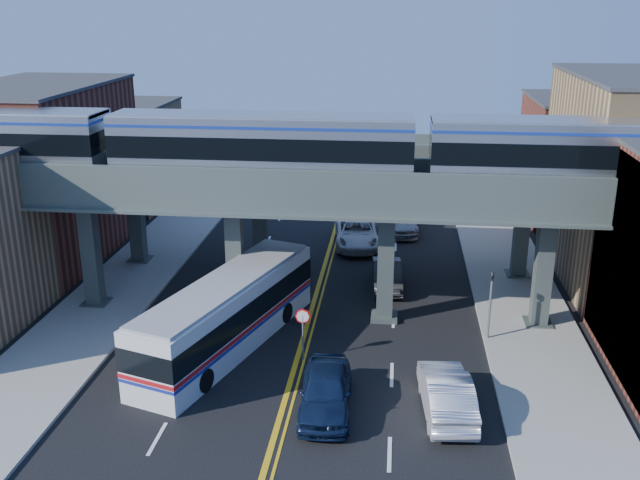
# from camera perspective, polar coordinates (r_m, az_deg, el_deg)

# --- Properties ---
(ground) EXTENTS (120.00, 120.00, 0.00)m
(ground) POSITION_cam_1_polar(r_m,az_deg,el_deg) (31.69, -2.63, -12.06)
(ground) COLOR black
(ground) RESTS_ON ground
(sidewalk_west) EXTENTS (5.00, 70.00, 0.16)m
(sidewalk_west) POSITION_cam_1_polar(r_m,az_deg,el_deg) (43.28, -15.80, -3.91)
(sidewalk_west) COLOR gray
(sidewalk_west) RESTS_ON ground
(sidewalk_east) EXTENTS (5.00, 70.00, 0.16)m
(sidewalk_east) POSITION_cam_1_polar(r_m,az_deg,el_deg) (40.87, 15.83, -5.28)
(sidewalk_east) COLOR gray
(sidewalk_east) RESTS_ON ground
(building_west_b) EXTENTS (8.00, 14.00, 11.00)m
(building_west_b) POSITION_cam_1_polar(r_m,az_deg,el_deg) (49.77, -21.36, 5.00)
(building_west_b) COLOR brown
(building_west_b) RESTS_ON ground
(building_west_c) EXTENTS (8.00, 10.00, 8.00)m
(building_west_c) POSITION_cam_1_polar(r_m,az_deg,el_deg) (61.61, -15.77, 6.58)
(building_west_c) COLOR #9D7D51
(building_west_c) RESTS_ON ground
(building_east_b) EXTENTS (8.00, 14.00, 12.00)m
(building_east_b) POSITION_cam_1_polar(r_m,az_deg,el_deg) (46.28, 23.93, 4.35)
(building_east_b) COLOR #9D7D51
(building_east_b) RESTS_ON ground
(building_east_c) EXTENTS (8.00, 10.00, 9.00)m
(building_east_c) POSITION_cam_1_polar(r_m,az_deg,el_deg) (58.81, 20.15, 6.09)
(building_east_c) COLOR brown
(building_east_c) RESTS_ON ground
(mural_panel) EXTENTS (0.10, 9.50, 9.50)m
(mural_panel) POSITION_cam_1_polar(r_m,az_deg,el_deg) (34.47, 23.04, -2.26)
(mural_panel) COLOR teal
(mural_panel) RESTS_ON ground
(elevated_viaduct_near) EXTENTS (52.00, 3.60, 7.40)m
(elevated_viaduct_near) POSITION_cam_1_polar(r_m,az_deg,el_deg) (36.48, -0.86, 3.24)
(elevated_viaduct_near) COLOR #38413E
(elevated_viaduct_near) RESTS_ON ground
(elevated_viaduct_far) EXTENTS (52.00, 3.60, 7.40)m
(elevated_viaduct_far) POSITION_cam_1_polar(r_m,az_deg,el_deg) (43.22, 0.29, 5.70)
(elevated_viaduct_far) COLOR #38413E
(elevated_viaduct_far) RESTS_ON ground
(transit_train) EXTENTS (47.03, 2.95, 3.44)m
(transit_train) POSITION_cam_1_polar(r_m,az_deg,el_deg) (36.20, -4.65, 7.59)
(transit_train) COLOR black
(transit_train) RESTS_ON elevated_viaduct_near
(stop_sign) EXTENTS (0.76, 0.09, 2.63)m
(stop_sign) POSITION_cam_1_polar(r_m,az_deg,el_deg) (33.44, -1.37, -6.88)
(stop_sign) COLOR slate
(stop_sign) RESTS_ON ground
(traffic_signal) EXTENTS (0.15, 0.18, 4.10)m
(traffic_signal) POSITION_cam_1_polar(r_m,az_deg,el_deg) (36.02, 13.49, -4.54)
(traffic_signal) COLOR slate
(traffic_signal) RESTS_ON ground
(transit_bus) EXTENTS (6.73, 13.15, 3.32)m
(transit_bus) POSITION_cam_1_polar(r_m,az_deg,el_deg) (35.01, -7.41, -5.91)
(transit_bus) COLOR silver
(transit_bus) RESTS_ON ground
(car_lane_a) EXTENTS (2.34, 5.35, 1.79)m
(car_lane_a) POSITION_cam_1_polar(r_m,az_deg,el_deg) (29.98, 0.45, -11.99)
(car_lane_a) COLOR #0F1C3A
(car_lane_a) RESTS_ON ground
(car_lane_b) EXTENTS (1.97, 4.80, 1.55)m
(car_lane_b) POSITION_cam_1_polar(r_m,az_deg,el_deg) (42.20, 5.39, -2.82)
(car_lane_b) COLOR #2E2E31
(car_lane_b) RESTS_ON ground
(car_lane_c) EXTENTS (3.52, 6.57, 1.75)m
(car_lane_c) POSITION_cam_1_polar(r_m,az_deg,el_deg) (49.36, 2.97, 0.60)
(car_lane_c) COLOR silver
(car_lane_c) RESTS_ON ground
(car_lane_d) EXTENTS (2.45, 5.98, 1.73)m
(car_lane_d) POSITION_cam_1_polar(r_m,az_deg,el_deg) (52.69, 6.54, 1.66)
(car_lane_d) COLOR #99999E
(car_lane_d) RESTS_ON ground
(car_parked_curb) EXTENTS (2.34, 5.52, 1.77)m
(car_parked_curb) POSITION_cam_1_polar(r_m,az_deg,el_deg) (30.33, 10.08, -11.94)
(car_parked_curb) COLOR silver
(car_parked_curb) RESTS_ON ground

